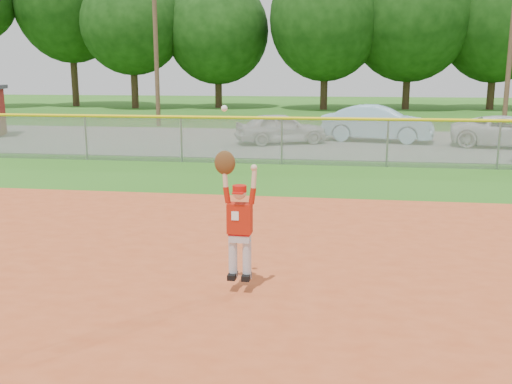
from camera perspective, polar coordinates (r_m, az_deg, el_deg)
ground at (r=8.93m, az=-4.00°, el=-7.52°), size 120.00×120.00×0.00m
clay_infield at (r=6.27m, az=-10.08°, el=-16.38°), size 24.00×16.00×0.04m
parking_strip at (r=24.47m, az=4.01°, el=5.04°), size 44.00×10.00×0.03m
car_white_a at (r=23.63m, az=2.50°, el=6.40°), size 4.02×2.85×1.27m
car_blue at (r=24.89m, az=12.06°, el=6.72°), size 4.85×2.50×1.52m
car_white_b at (r=24.55m, az=23.98°, el=5.53°), size 4.71×2.88×1.22m
outfield_fence at (r=18.43m, az=2.60°, el=5.48°), size 40.06×0.10×1.55m
power_lines at (r=30.28m, az=7.00°, el=15.16°), size 19.40×0.24×9.00m
tree_line at (r=46.35m, az=7.58°, el=17.58°), size 62.37×13.00×14.43m
ballplayer at (r=7.61m, az=-1.86°, el=-2.45°), size 0.58×0.25×2.34m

